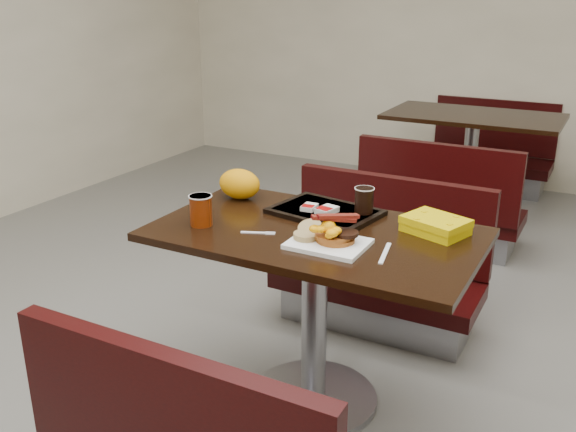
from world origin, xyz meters
The scene contains 25 objects.
floor centered at (0.00, 0.00, 0.00)m, with size 6.00×7.00×0.01m, color gray.
wall_back centered at (0.00, 3.50, 1.40)m, with size 6.00×0.01×2.80m, color beige.
table_near centered at (0.00, 0.00, 0.38)m, with size 1.20×0.70×0.75m, color black, non-canonical shape.
bench_near_s centered at (0.00, -0.70, 0.36)m, with size 1.00×0.46×0.72m, color black, non-canonical shape.
bench_near_n centered at (0.00, 0.70, 0.36)m, with size 1.00×0.46×0.72m, color black, non-canonical shape.
table_far centered at (0.00, 2.60, 0.38)m, with size 1.20×0.70×0.75m, color black, non-canonical shape.
bench_far_s centered at (0.00, 1.90, 0.36)m, with size 1.00×0.46×0.72m, color black, non-canonical shape.
bench_far_n centered at (0.00, 3.30, 0.36)m, with size 1.00×0.46×0.72m, color black, non-canonical shape.
platter centered at (0.10, -0.11, 0.76)m, with size 0.27×0.21×0.02m, color white.
pancake_stack centered at (0.12, -0.09, 0.78)m, with size 0.14×0.14×0.03m, color #A6481B.
sausage_patty centered at (0.16, -0.09, 0.80)m, with size 0.09×0.09×0.01m, color black.
scrambled_eggs centered at (0.10, -0.12, 0.82)m, with size 0.09×0.08×0.05m, color #FFA305.
bacon_strips centered at (0.11, -0.10, 0.85)m, with size 0.16×0.07×0.01m, color #4C050A, non-canonical shape.
muffin_bottom centered at (0.02, -0.12, 0.78)m, with size 0.09×0.09×0.02m, color #A58357.
muffin_top centered at (0.01, -0.08, 0.79)m, with size 0.09×0.09×0.02m, color #A58357.
coffee_cup_near centered at (-0.41, -0.15, 0.81)m, with size 0.08×0.08×0.12m, color #9C2B05.
fork centered at (-0.19, -0.13, 0.75)m, with size 0.13×0.02×0.00m, color white, non-canonical shape.
knife centered at (0.30, -0.08, 0.75)m, with size 0.18×0.02×0.00m, color white.
condiment_syrup centered at (-0.20, 0.11, 0.75)m, with size 0.04×0.03×0.01m, color #B72807.
tray centered at (-0.05, 0.18, 0.76)m, with size 0.41×0.29×0.02m, color black.
hashbrown_sleeve_left centered at (-0.10, 0.16, 0.78)m, with size 0.05×0.07×0.02m, color silver.
hashbrown_sleeve_right centered at (-0.02, 0.15, 0.78)m, with size 0.06×0.08×0.02m, color silver.
coffee_cup_far centered at (0.10, 0.22, 0.82)m, with size 0.07×0.07×0.10m, color black.
clamshell centered at (0.40, 0.19, 0.78)m, with size 0.22×0.16×0.06m, color #D5B503.
paper_bag centered at (-0.45, 0.20, 0.81)m, with size 0.18×0.14×0.13m, color #D49007.
Camera 1 is at (0.94, -1.99, 1.60)m, focal length 39.67 mm.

